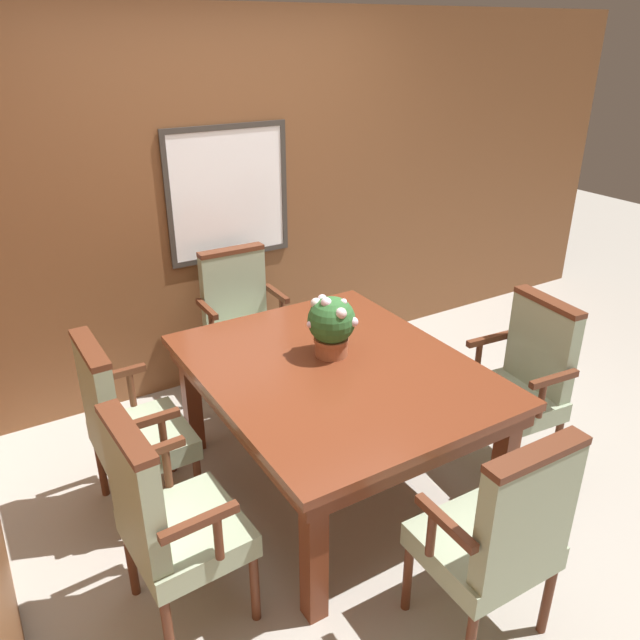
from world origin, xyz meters
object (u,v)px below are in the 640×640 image
at_px(chair_head_far, 241,318).
at_px(potted_plant, 331,324).
at_px(chair_head_near, 500,533).
at_px(chair_left_far, 126,423).
at_px(dining_table, 335,381).
at_px(chair_right_near, 522,378).
at_px(chair_left_near, 166,516).

height_order(chair_head_far, potted_plant, potted_plant).
relative_size(chair_head_near, chair_head_far, 1.00).
height_order(chair_head_near, potted_plant, potted_plant).
height_order(chair_head_near, chair_head_far, same).
bearing_deg(chair_head_near, chair_left_far, -54.65).
distance_m(dining_table, chair_head_far, 1.17).
height_order(dining_table, chair_head_near, chair_head_near).
bearing_deg(chair_right_near, chair_head_far, -141.78).
distance_m(chair_head_near, chair_head_far, 2.31).
height_order(dining_table, chair_left_near, chair_left_near).
distance_m(dining_table, chair_left_near, 1.12).
relative_size(chair_left_far, potted_plant, 2.94).
bearing_deg(chair_right_near, chair_left_near, -84.16).
relative_size(chair_head_far, potted_plant, 2.94).
xyz_separation_m(chair_head_near, chair_right_near, (0.98, 0.77, 0.00)).
bearing_deg(chair_head_far, chair_left_near, -123.23).
height_order(chair_head_near, chair_right_near, same).
relative_size(dining_table, potted_plant, 4.71).
bearing_deg(chair_head_near, chair_left_near, -34.58).
height_order(chair_head_near, chair_left_far, same).
distance_m(chair_head_near, chair_right_near, 1.25).
height_order(chair_left_far, potted_plant, potted_plant).
xyz_separation_m(dining_table, chair_head_near, (0.02, -1.14, -0.10)).
bearing_deg(dining_table, chair_right_near, -20.32).
height_order(dining_table, chair_right_near, chair_right_near).
bearing_deg(potted_plant, chair_left_near, -155.26).
bearing_deg(dining_table, potted_plant, 67.19).
height_order(chair_head_far, chair_left_far, same).
xyz_separation_m(chair_head_near, chair_head_far, (-0.02, 2.31, 0.00)).
bearing_deg(potted_plant, chair_head_near, -91.35).
distance_m(chair_head_near, chair_left_far, 1.81).
height_order(chair_left_near, chair_head_near, same).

